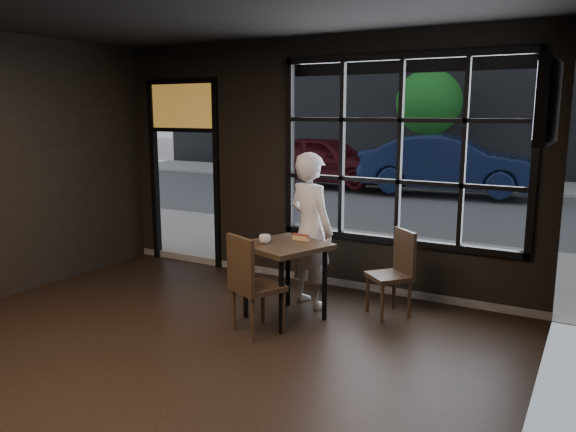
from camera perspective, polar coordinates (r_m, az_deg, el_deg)
The scene contains 15 objects.
floor at distance 5.04m, azimuth -17.21°, elevation -16.79°, with size 6.00×7.00×0.02m, color black.
wall_right at distance 3.11m, azimuth 22.46°, elevation -2.65°, with size 0.04×7.00×3.20m, color black.
window_frame at distance 6.87m, azimuth 11.27°, elevation 6.47°, with size 3.06×0.12×2.28m, color black.
stained_transom at distance 8.49m, azimuth -10.65°, elevation 10.95°, with size 1.20×0.06×0.70m, color orange.
street_asphalt at distance 27.32m, azimuth 22.36°, elevation 4.98°, with size 60.00×41.00×0.04m, color #545456.
cafe_table at distance 6.21m, azimuth -0.33°, elevation -6.62°, with size 0.80×0.80×0.86m, color #312216.
chair_near at distance 5.81m, azimuth -3.08°, elevation -6.91°, with size 0.45×0.45×1.05m, color #312216.
chair_window at distance 6.40m, azimuth 10.22°, elevation -5.76°, with size 0.42×0.42×0.97m, color #312216.
man at distance 6.54m, azimuth 2.32°, elevation -1.44°, with size 0.66×0.43×1.82m, color silver.
hotdog at distance 6.24m, azimuth 1.33°, elevation -2.20°, with size 0.20×0.08×0.06m, color tan, non-canonical shape.
cup at distance 6.09m, azimuth -2.37°, elevation -2.36°, with size 0.12×0.12×0.10m, color silver.
tv at distance 4.83m, azimuth 24.99°, elevation 10.48°, with size 0.13×1.12×0.65m, color black.
navy_car at distance 15.73m, azimuth 16.05°, elevation 5.08°, with size 1.64×4.70×1.55m, color #0F1938.
maroon_car at distance 17.08m, azimuth 3.86°, elevation 5.72°, with size 1.72×4.29×1.46m, color #430B11.
tree_left at distance 19.15m, azimuth 14.13°, elevation 11.12°, with size 2.13×2.13×3.63m.
Camera 1 is at (3.34, -3.01, 2.27)m, focal length 35.00 mm.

